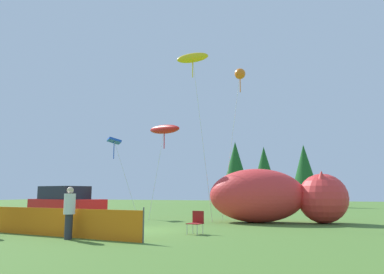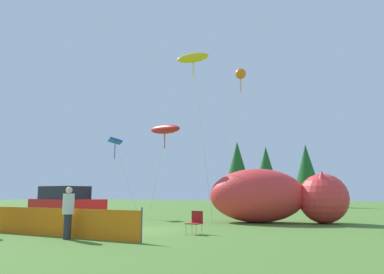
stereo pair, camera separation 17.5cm
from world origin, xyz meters
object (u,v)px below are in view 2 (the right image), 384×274
(parked_car, at_px, (66,206))
(kite_red_lizard, at_px, (165,130))
(folding_chair, at_px, (195,221))
(spectator_in_green_shirt, at_px, (68,210))
(kite_orange_flower, at_px, (240,75))
(kite_blue_box, at_px, (115,142))
(inflatable_cat, at_px, (274,198))
(kite_yellow_hero, at_px, (193,58))

(parked_car, bearing_deg, kite_red_lizard, 86.88)
(folding_chair, distance_m, spectator_in_green_shirt, 5.01)
(kite_red_lizard, distance_m, kite_orange_flower, 6.37)
(kite_blue_box, bearing_deg, kite_orange_flower, 8.00)
(kite_red_lizard, bearing_deg, parked_car, -108.46)
(inflatable_cat, bearing_deg, kite_yellow_hero, 169.48)
(kite_red_lizard, xyz_separation_m, kite_yellow_hero, (2.40, -1.01, 4.31))
(parked_car, relative_size, kite_blue_box, 0.80)
(kite_orange_flower, distance_m, kite_yellow_hero, 3.70)
(parked_car, xyz_separation_m, spectator_in_green_shirt, (3.52, -4.21, 0.04))
(parked_car, distance_m, kite_red_lizard, 8.68)
(parked_car, distance_m, folding_chair, 7.38)
(folding_chair, relative_size, kite_orange_flower, 0.09)
(kite_red_lizard, height_order, kite_orange_flower, kite_orange_flower)
(spectator_in_green_shirt, height_order, kite_blue_box, kite_blue_box)
(spectator_in_green_shirt, relative_size, kite_yellow_hero, 0.18)
(kite_red_lizard, xyz_separation_m, kite_orange_flower, (4.83, 1.72, 3.78))
(spectator_in_green_shirt, relative_size, kite_red_lizard, 0.30)
(kite_red_lizard, bearing_deg, inflatable_cat, -7.95)
(parked_car, bearing_deg, kite_yellow_hero, 66.49)
(folding_chair, distance_m, kite_blue_box, 13.18)
(folding_chair, height_order, spectator_in_green_shirt, spectator_in_green_shirt)
(kite_orange_flower, relative_size, kite_yellow_hero, 0.95)
(kite_orange_flower, bearing_deg, parked_car, -129.77)
(parked_car, xyz_separation_m, kite_yellow_hero, (4.68, 5.80, 9.17))
(folding_chair, bearing_deg, kite_orange_flower, -168.74)
(folding_chair, height_order, kite_orange_flower, kite_orange_flower)
(inflatable_cat, distance_m, kite_orange_flower, 9.01)
(parked_car, height_order, kite_blue_box, kite_blue_box)
(spectator_in_green_shirt, height_order, kite_yellow_hero, kite_yellow_hero)
(parked_car, distance_m, inflatable_cat, 11.15)
(parked_car, xyz_separation_m, inflatable_cat, (9.52, 5.81, 0.41))
(folding_chair, height_order, kite_yellow_hero, kite_yellow_hero)
(folding_chair, relative_size, kite_blue_box, 0.17)
(kite_red_lizard, height_order, kite_yellow_hero, kite_yellow_hero)
(kite_red_lizard, bearing_deg, kite_orange_flower, 19.63)
(folding_chair, height_order, inflatable_cat, inflatable_cat)
(inflatable_cat, distance_m, spectator_in_green_shirt, 11.68)
(kite_blue_box, relative_size, kite_yellow_hero, 0.52)
(inflatable_cat, relative_size, spectator_in_green_shirt, 4.13)
(inflatable_cat, xyz_separation_m, kite_red_lizard, (-7.24, 1.01, 4.46))
(kite_red_lizard, relative_size, kite_yellow_hero, 0.59)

